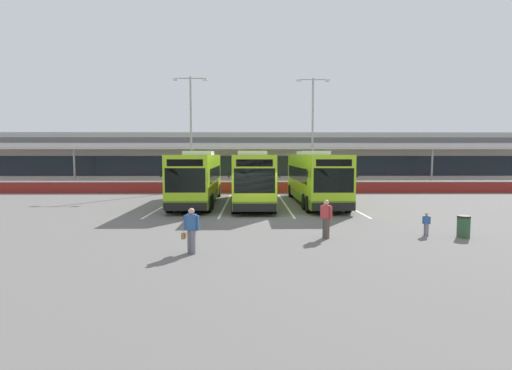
# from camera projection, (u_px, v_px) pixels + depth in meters

# --- Properties ---
(ground_plane) EXTENTS (200.00, 200.00, 0.00)m
(ground_plane) POSITION_uv_depth(u_px,v_px,m) (257.00, 218.00, 22.23)
(ground_plane) COLOR #605E5B
(terminal_building) EXTENTS (70.00, 13.00, 6.00)m
(terminal_building) POSITION_uv_depth(u_px,v_px,m) (254.00, 159.00, 48.84)
(terminal_building) COLOR beige
(terminal_building) RESTS_ON ground
(red_barrier_wall) EXTENTS (60.00, 0.40, 1.10)m
(red_barrier_wall) POSITION_uv_depth(u_px,v_px,m) (254.00, 187.00, 36.65)
(red_barrier_wall) COLOR maroon
(red_barrier_wall) RESTS_ON ground
(coach_bus_leftmost) EXTENTS (3.04, 12.19, 3.78)m
(coach_bus_leftmost) POSITION_uv_depth(u_px,v_px,m) (198.00, 179.00, 28.60)
(coach_bus_leftmost) COLOR #9ED11E
(coach_bus_leftmost) RESTS_ON ground
(coach_bus_left_centre) EXTENTS (3.04, 12.19, 3.78)m
(coach_bus_left_centre) POSITION_uv_depth(u_px,v_px,m) (252.00, 179.00, 28.23)
(coach_bus_left_centre) COLOR #9ED11E
(coach_bus_left_centre) RESTS_ON ground
(coach_bus_centre) EXTENTS (3.04, 12.19, 3.78)m
(coach_bus_centre) POSITION_uv_depth(u_px,v_px,m) (315.00, 179.00, 28.55)
(coach_bus_centre) COLOR #9ED11E
(coach_bus_centre) RESTS_ON ground
(bay_stripe_far_west) EXTENTS (0.14, 13.00, 0.01)m
(bay_stripe_far_west) POSITION_uv_depth(u_px,v_px,m) (167.00, 204.00, 28.14)
(bay_stripe_far_west) COLOR silver
(bay_stripe_far_west) RESTS_ON ground
(bay_stripe_west) EXTENTS (0.14, 13.00, 0.01)m
(bay_stripe_west) POSITION_uv_depth(u_px,v_px,m) (226.00, 204.00, 28.19)
(bay_stripe_west) COLOR silver
(bay_stripe_west) RESTS_ON ground
(bay_stripe_mid_west) EXTENTS (0.14, 13.00, 0.01)m
(bay_stripe_mid_west) POSITION_uv_depth(u_px,v_px,m) (285.00, 204.00, 28.24)
(bay_stripe_mid_west) COLOR silver
(bay_stripe_mid_west) RESTS_ON ground
(bay_stripe_centre) EXTENTS (0.14, 13.00, 0.01)m
(bay_stripe_centre) POSITION_uv_depth(u_px,v_px,m) (344.00, 204.00, 28.29)
(bay_stripe_centre) COLOR silver
(bay_stripe_centre) RESTS_ON ground
(pedestrian_with_handbag) EXTENTS (0.63, 0.36, 1.62)m
(pedestrian_with_handbag) POSITION_uv_depth(u_px,v_px,m) (191.00, 229.00, 14.07)
(pedestrian_with_handbag) COLOR slate
(pedestrian_with_handbag) RESTS_ON ground
(pedestrian_in_dark_coat) EXTENTS (0.46, 0.43, 1.62)m
(pedestrian_in_dark_coat) POSITION_uv_depth(u_px,v_px,m) (326.00, 218.00, 16.63)
(pedestrian_in_dark_coat) COLOR #4C4238
(pedestrian_in_dark_coat) RESTS_ON ground
(pedestrian_child) EXTENTS (0.33, 0.24, 1.00)m
(pedestrian_child) POSITION_uv_depth(u_px,v_px,m) (426.00, 223.00, 17.20)
(pedestrian_child) COLOR slate
(pedestrian_child) RESTS_ON ground
(lamp_post_west) EXTENTS (3.24, 0.28, 11.00)m
(lamp_post_west) POSITION_uv_depth(u_px,v_px,m) (191.00, 126.00, 38.51)
(lamp_post_west) COLOR #9E9EA3
(lamp_post_west) RESTS_ON ground
(lamp_post_centre) EXTENTS (3.24, 0.28, 11.00)m
(lamp_post_centre) POSITION_uv_depth(u_px,v_px,m) (313.00, 127.00, 39.13)
(lamp_post_centre) COLOR #9E9EA3
(lamp_post_centre) RESTS_ON ground
(litter_bin) EXTENTS (0.54, 0.54, 0.93)m
(litter_bin) POSITION_uv_depth(u_px,v_px,m) (464.00, 227.00, 16.81)
(litter_bin) COLOR #2D5133
(litter_bin) RESTS_ON ground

